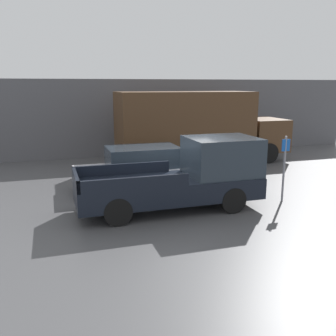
{
  "coord_description": "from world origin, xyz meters",
  "views": [
    {
      "loc": [
        -4.11,
        -11.13,
        3.85
      ],
      "look_at": [
        -0.4,
        0.59,
        1.11
      ],
      "focal_mm": 40.0,
      "sensor_mm": 36.0,
      "label": 1
    }
  ],
  "objects_px": {
    "pickup_truck": "(188,176)",
    "car": "(140,168)",
    "delivery_truck": "(196,126)",
    "parking_sign": "(284,165)"
  },
  "relations": [
    {
      "from": "car",
      "to": "delivery_truck",
      "type": "height_order",
      "value": "delivery_truck"
    },
    {
      "from": "delivery_truck",
      "to": "parking_sign",
      "type": "relative_size",
      "value": 3.88
    },
    {
      "from": "car",
      "to": "parking_sign",
      "type": "xyz_separation_m",
      "value": [
        4.22,
        -2.89,
        0.43
      ]
    },
    {
      "from": "delivery_truck",
      "to": "pickup_truck",
      "type": "bearing_deg",
      "value": -113.67
    },
    {
      "from": "parking_sign",
      "to": "car",
      "type": "bearing_deg",
      "value": 145.62
    },
    {
      "from": "parking_sign",
      "to": "delivery_truck",
      "type": "bearing_deg",
      "value": 94.07
    },
    {
      "from": "delivery_truck",
      "to": "parking_sign",
      "type": "height_order",
      "value": "delivery_truck"
    },
    {
      "from": "pickup_truck",
      "to": "delivery_truck",
      "type": "height_order",
      "value": "delivery_truck"
    },
    {
      "from": "delivery_truck",
      "to": "car",
      "type": "bearing_deg",
      "value": -134.03
    },
    {
      "from": "pickup_truck",
      "to": "car",
      "type": "bearing_deg",
      "value": 109.64
    }
  ]
}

